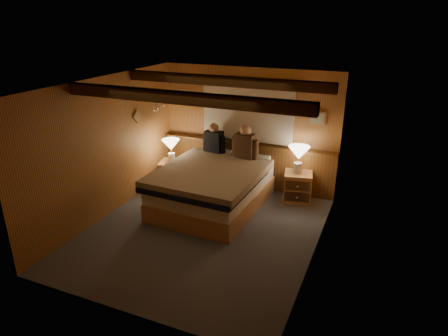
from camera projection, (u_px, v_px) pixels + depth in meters
The scene contains 19 objects.
floor at pixel (204, 230), 6.57m from camera, with size 4.20×4.20×0.00m, color #4D535B.
ceiling at pixel (200, 84), 5.71m from camera, with size 4.20×4.20×0.00m, color #BC8C46.
wall_back at pixel (248, 129), 7.94m from camera, with size 3.60×3.60×0.00m, color #C48C46.
wall_left at pixel (107, 148), 6.80m from camera, with size 4.20×4.20×0.00m, color #C48C46.
wall_right at pixel (320, 180), 5.48m from camera, with size 4.20×4.20×0.00m, color #C48C46.
wall_front at pixel (118, 224), 4.34m from camera, with size 3.60×3.60×0.00m, color #C48C46.
wainscot at pixel (247, 163), 8.14m from camera, with size 3.60×0.23×0.94m.
curtain_window at pixel (248, 113), 7.76m from camera, with size 2.18×0.09×1.11m.
ceiling_beams at pixel (205, 88), 5.87m from camera, with size 3.60×1.65×0.16m.
coat_rail at pixel (159, 103), 7.95m from camera, with size 0.05×0.55×0.24m.
framed_print at pixel (318, 118), 7.30m from camera, with size 0.30×0.04×0.25m.
bed at pixel (212, 187), 7.26m from camera, with size 1.81×2.30×0.76m.
nightstand_left at pixel (173, 175), 8.11m from camera, with size 0.59×0.55×0.56m.
nightstand_right at pixel (298, 187), 7.54m from camera, with size 0.59×0.55×0.56m.
lamp_left at pixel (171, 146), 7.92m from camera, with size 0.35×0.35×0.46m.
lamp_right at pixel (299, 154), 7.33m from camera, with size 0.39×0.39×0.51m.
person_left at pixel (214, 140), 7.89m from camera, with size 0.50×0.24×0.61m.
person_right at pixel (245, 144), 7.56m from camera, with size 0.55×0.27×0.67m.
duffel_bag at pixel (173, 182), 8.05m from camera, with size 0.57×0.38×0.38m.
Camera 1 is at (2.56, -5.16, 3.34)m, focal length 32.00 mm.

